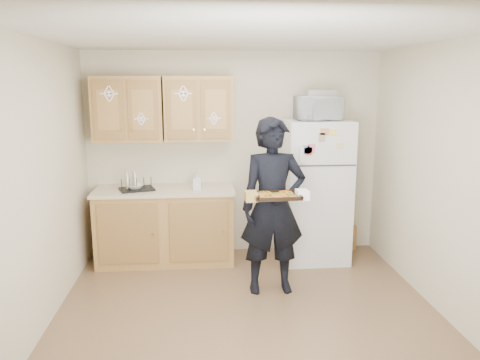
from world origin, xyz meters
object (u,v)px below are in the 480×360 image
at_px(refrigerator, 315,191).
at_px(dish_rack, 137,184).
at_px(microwave, 318,108).
at_px(person, 273,207).
at_px(baking_tray, 277,196).

bearing_deg(refrigerator, dish_rack, 179.78).
height_order(microwave, dish_rack, microwave).
bearing_deg(person, microwave, 49.75).
relative_size(refrigerator, person, 0.95).
xyz_separation_m(person, dish_rack, (-1.47, 0.88, 0.08)).
bearing_deg(refrigerator, person, -126.77).
bearing_deg(baking_tray, person, 85.32).
bearing_deg(dish_rack, microwave, -1.58).
height_order(baking_tray, dish_rack, baking_tray).
height_order(person, dish_rack, person).
height_order(refrigerator, baking_tray, refrigerator).
bearing_deg(refrigerator, microwave, -103.20).
xyz_separation_m(baking_tray, dish_rack, (-1.46, 1.18, -0.10)).
xyz_separation_m(person, microwave, (0.64, 0.82, 0.94)).
distance_m(baking_tray, microwave, 1.50).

